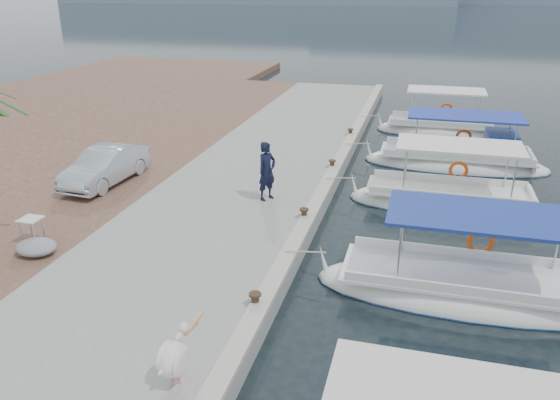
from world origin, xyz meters
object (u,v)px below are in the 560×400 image
Objects in this scene: fishing_caique_b at (466,292)px; pelican at (175,357)px; fishing_caique_c at (448,203)px; fishing_caique_d at (458,162)px; parked_car at (105,166)px; fishing_caique_e at (439,131)px; fisherman at (267,171)px.

fishing_caique_b is 5.53× the size of pelican.
fishing_caique_c is 0.90× the size of fishing_caique_d.
parked_car is (-12.18, 3.81, 1.01)m from fishing_caique_b.
parked_car is at bearing 127.41° from pelican.
fishing_caique_b is 12.80m from parked_car.
fishing_caique_e is at bearing 91.40° from fishing_caique_c.
fisherman is at bearing -160.04° from fishing_caique_c.
fishing_caique_c is at bearing 65.91° from pelican.
fishing_caique_b and fishing_caique_d have the same top height.
fishing_caique_c is at bearing 14.11° from parked_car.
fisherman is (-5.62, -12.19, 1.35)m from fishing_caique_e.
fishing_caique_e is (-0.73, 5.43, -0.06)m from fishing_caique_d.
fishing_caique_b reaches higher than pelican.
fishing_caique_c is at bearing -95.98° from fishing_caique_d.
fishing_caique_c is at bearing -39.42° from fisherman.
fishing_caique_d is (0.48, 4.63, 0.06)m from fishing_caique_c.
parked_car is at bearing 120.46° from fisherman.
fisherman is at bearing 3.84° from parked_car.
parked_car is at bearing 162.65° from fishing_caique_b.
fishing_caique_d is 9.36m from fisherman.
fishing_caique_d is 16.68m from pelican.
fisherman is (-5.86, -2.13, 1.35)m from fishing_caique_c.
pelican is (-4.96, -11.11, 0.91)m from fishing_caique_c.
fisherman is (-6.20, 3.79, 1.35)m from fishing_caique_b.
fishing_caique_b is 3.82× the size of fisherman.
fishing_caique_d is at bearing 84.02° from fishing_caique_c.
fishing_caique_e reaches higher than pelican.
fishing_caique_c reaches higher than parked_car.
fishing_caique_c is 3.47× the size of fisherman.
fishing_caique_e is 1.62× the size of parked_car.
fishing_caique_b is 5.93m from fishing_caique_c.
fishing_caique_b is 10.55m from fishing_caique_d.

